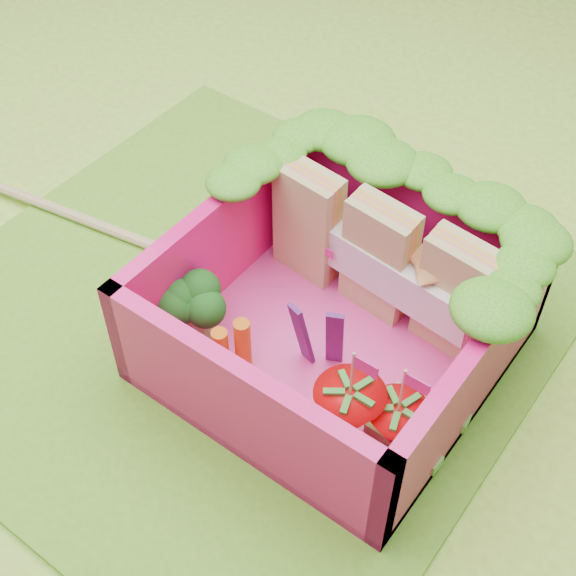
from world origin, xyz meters
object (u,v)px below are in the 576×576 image
(sandwich_stack, at_px, (380,259))
(chopsticks, at_px, (63,211))
(broccoli, at_px, (194,306))
(bento_box, at_px, (336,310))
(strawberry_right, at_px, (396,427))
(strawberry_left, at_px, (348,414))

(sandwich_stack, distance_m, chopsticks, 1.68)
(sandwich_stack, height_order, broccoli, sandwich_stack)
(broccoli, relative_size, chopsticks, 0.15)
(bento_box, xyz_separation_m, sandwich_stack, (0.01, 0.32, 0.04))
(bento_box, xyz_separation_m, chopsticks, (-1.60, -0.09, -0.25))
(strawberry_right, bearing_deg, sandwich_stack, 127.58)
(strawberry_left, height_order, chopsticks, strawberry_left)
(strawberry_right, height_order, chopsticks, strawberry_right)
(strawberry_left, xyz_separation_m, chopsticks, (-1.89, 0.25, -0.17))
(bento_box, relative_size, chopsticks, 0.56)
(bento_box, bearing_deg, strawberry_left, -49.30)
(strawberry_left, relative_size, chopsticks, 0.22)
(sandwich_stack, distance_m, strawberry_right, 0.76)
(strawberry_left, bearing_deg, broccoli, 177.54)
(sandwich_stack, xyz_separation_m, strawberry_right, (0.46, -0.59, -0.14))
(strawberry_right, bearing_deg, bento_box, 149.51)
(bento_box, distance_m, strawberry_right, 0.55)
(broccoli, xyz_separation_m, strawberry_left, (0.80, -0.03, -0.04))
(bento_box, height_order, strawberry_left, strawberry_left)
(broccoli, height_order, strawberry_right, strawberry_right)
(sandwich_stack, bearing_deg, strawberry_left, -66.57)
(bento_box, relative_size, broccoli, 3.86)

